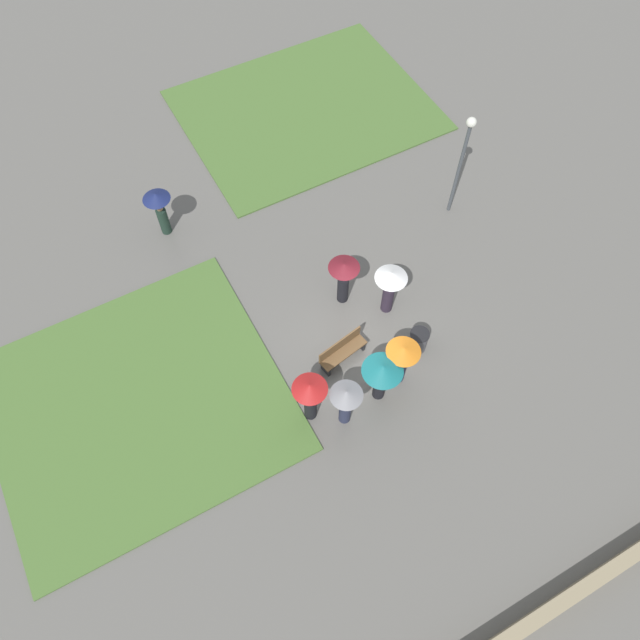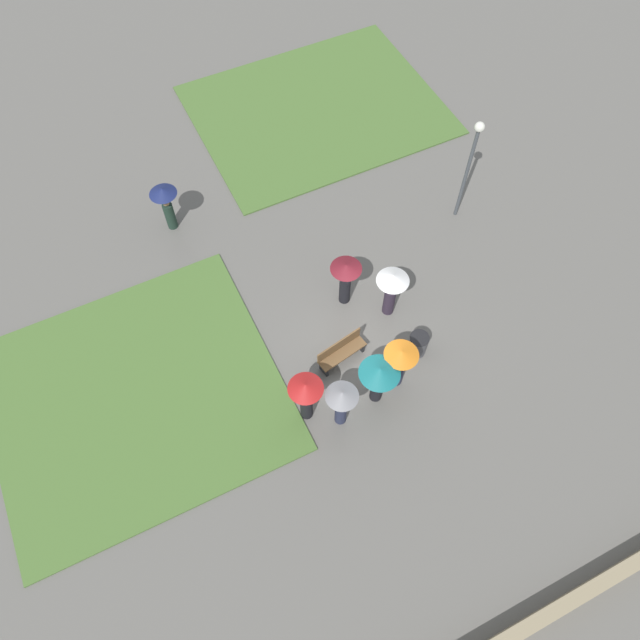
% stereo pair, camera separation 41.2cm
% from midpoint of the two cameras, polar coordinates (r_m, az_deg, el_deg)
% --- Properties ---
extents(ground_plane, '(90.00, 90.00, 0.00)m').
position_cam_midpoint_polar(ground_plane, '(19.47, 4.24, -2.28)').
color(ground_plane, '#66635E').
extents(lawn_patch_near, '(8.27, 7.65, 0.06)m').
position_cam_midpoint_polar(lawn_patch_near, '(19.33, -15.90, -6.77)').
color(lawn_patch_near, '#4C7033').
rests_on(lawn_patch_near, ground_plane).
extents(lawn_patch_far, '(9.45, 7.58, 0.06)m').
position_cam_midpoint_polar(lawn_patch_far, '(26.22, 0.20, 18.68)').
color(lawn_patch_far, '#4C7033').
rests_on(lawn_patch_far, ground_plane).
extents(parapet_wall, '(45.00, 0.35, 0.64)m').
position_cam_midpoint_polar(parapet_wall, '(17.61, 19.39, -24.80)').
color(parapet_wall, gray).
rests_on(parapet_wall, ground_plane).
extents(park_bench, '(1.63, 0.71, 0.90)m').
position_cam_midpoint_polar(park_bench, '(18.80, 2.55, -2.86)').
color(park_bench, brown).
rests_on(park_bench, ground_plane).
extents(lamp_post, '(0.32, 0.32, 4.12)m').
position_cam_midpoint_polar(lamp_post, '(21.08, 14.18, 14.12)').
color(lamp_post, '#474C51').
rests_on(lamp_post, ground_plane).
extents(trash_bin, '(0.60, 0.60, 0.85)m').
position_cam_midpoint_polar(trash_bin, '(19.20, 9.55, -2.22)').
color(trash_bin, '#4C4C51').
rests_on(trash_bin, ground_plane).
extents(crowd_person_grey, '(0.93, 0.93, 1.87)m').
position_cam_midpoint_polar(crowd_person_grey, '(17.20, 2.67, -7.46)').
color(crowd_person_grey, '#282D47').
rests_on(crowd_person_grey, ground_plane).
extents(crowd_person_orange, '(1.00, 1.00, 1.85)m').
position_cam_midpoint_polar(crowd_person_orange, '(17.95, 7.95, -3.84)').
color(crowd_person_orange, '#282D47').
rests_on(crowd_person_orange, ground_plane).
extents(crowd_person_red, '(0.99, 0.99, 1.99)m').
position_cam_midpoint_polar(crowd_person_red, '(17.18, -0.60, -6.85)').
color(crowd_person_red, black).
rests_on(crowd_person_red, ground_plane).
extents(crowd_person_teal, '(1.18, 1.18, 1.84)m').
position_cam_midpoint_polar(crowd_person_teal, '(17.48, 6.09, -5.12)').
color(crowd_person_teal, black).
rests_on(crowd_person_teal, ground_plane).
extents(crowd_person_white, '(1.01, 1.01, 1.96)m').
position_cam_midpoint_polar(crowd_person_white, '(19.05, 7.18, 3.01)').
color(crowd_person_white, '#2D2333').
rests_on(crowd_person_white, ground_plane).
extents(crowd_person_maroon, '(0.98, 0.98, 1.89)m').
position_cam_midpoint_polar(crowd_person_maroon, '(19.27, 2.96, 3.88)').
color(crowd_person_maroon, black).
rests_on(crowd_person_maroon, ground_plane).
extents(lone_walker_far_path, '(0.92, 0.92, 1.88)m').
position_cam_midpoint_polar(lone_walker_far_path, '(21.69, -13.39, 10.47)').
color(lone_walker_far_path, '#1E3328').
rests_on(lone_walker_far_path, ground_plane).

